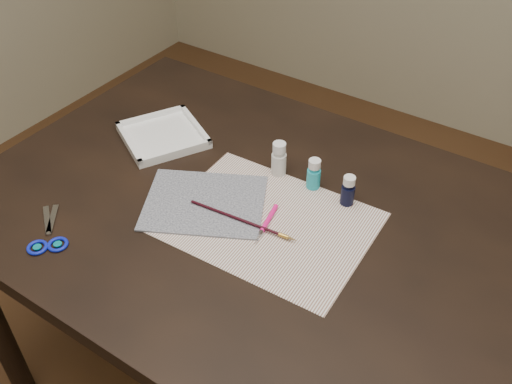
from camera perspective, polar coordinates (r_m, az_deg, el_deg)
The scene contains 10 objects.
table at distance 1.55m, azimuth 0.00°, elevation -12.12°, with size 1.30×0.90×0.75m, color black.
paper at distance 1.24m, azimuth 1.22°, elevation -3.05°, with size 0.44×0.33×0.00m, color white.
canvas at distance 1.29m, azimuth -5.16°, elevation -1.05°, with size 0.27×0.21×0.00m, color black.
paint_bottle_white at distance 1.34m, azimuth 2.31°, elevation 3.35°, with size 0.04×0.04×0.09m, color silver.
paint_bottle_cyan at distance 1.31m, azimuth 5.80°, elevation 1.81°, with size 0.03×0.03×0.08m, color #1FAABD.
paint_bottle_navy at distance 1.28m, azimuth 9.19°, elevation 0.15°, with size 0.03×0.03×0.08m, color black.
paintbrush at distance 1.23m, azimuth -1.34°, elevation -2.86°, with size 0.26×0.01×0.01m, color black, non-canonical shape.
craft_knife at distance 1.22m, azimuth 0.96°, elevation -3.26°, with size 0.13×0.01×0.01m, color #FF1582, non-canonical shape.
scissors at distance 1.30m, azimuth -20.28°, elevation -3.51°, with size 0.17×0.09×0.01m, color silver, non-canonical shape.
palette_tray at distance 1.50m, azimuth -9.28°, elevation 5.65°, with size 0.19×0.19×0.02m, color white.
Camera 1 is at (0.52, -0.79, 1.60)m, focal length 40.00 mm.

